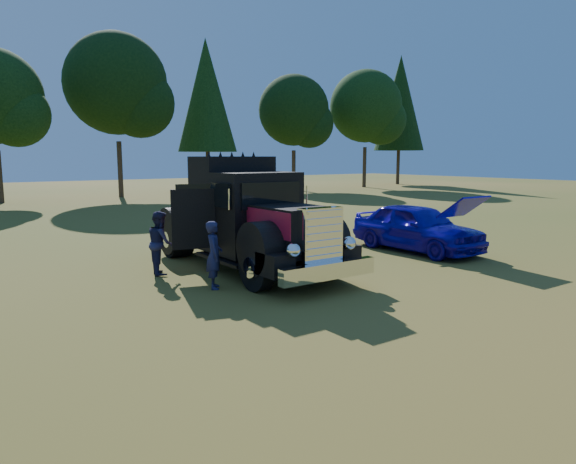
# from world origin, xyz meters

# --- Properties ---
(ground) EXTENTS (120.00, 120.00, 0.00)m
(ground) POSITION_xyz_m (0.00, 0.00, 0.00)
(ground) COLOR #3A4F17
(ground) RESTS_ON ground
(treeline) EXTENTS (72.10, 24.04, 13.84)m
(treeline) POSITION_xyz_m (-3.13, 27.49, 7.68)
(treeline) COLOR #2D2116
(treeline) RESTS_ON ground
(diamond_t_truck) EXTENTS (3.34, 7.16, 3.00)m
(diamond_t_truck) POSITION_xyz_m (-1.04, 2.95, 1.28)
(diamond_t_truck) COLOR black
(diamond_t_truck) RESTS_ON ground
(hotrod_coupe) EXTENTS (1.83, 4.50, 1.89)m
(hotrod_coupe) POSITION_xyz_m (4.72, 2.16, 0.77)
(hotrod_coupe) COLOR #062294
(hotrod_coupe) RESTS_ON ground
(spectator_near) EXTENTS (0.58, 0.67, 1.56)m
(spectator_near) POSITION_xyz_m (-2.75, 1.63, 0.78)
(spectator_near) COLOR #1E2347
(spectator_near) RESTS_ON ground
(spectator_far) EXTENTS (0.78, 0.91, 1.63)m
(spectator_far) POSITION_xyz_m (-3.19, 3.74, 0.81)
(spectator_far) COLOR #1D2E45
(spectator_far) RESTS_ON ground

